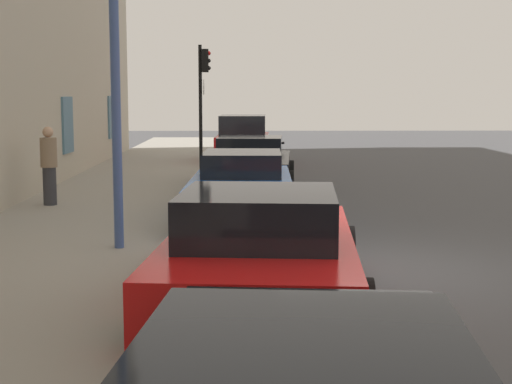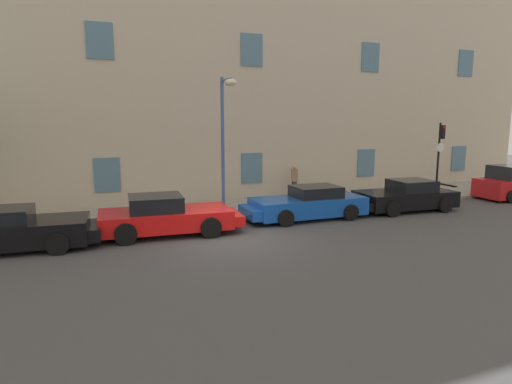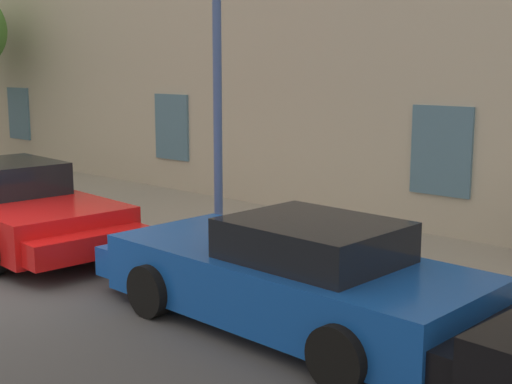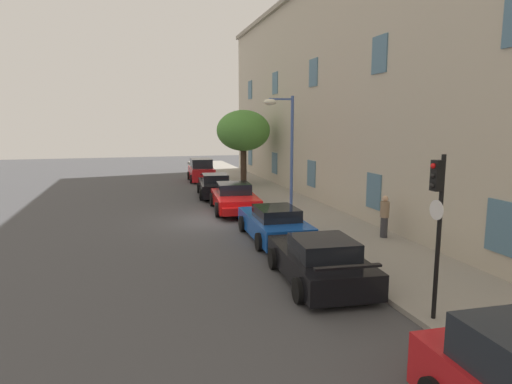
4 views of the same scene
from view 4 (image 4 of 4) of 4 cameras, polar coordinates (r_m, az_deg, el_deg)
ground_plane at (r=20.62m, az=-5.66°, el=-3.61°), size 80.00×80.00×0.00m
sidewalk at (r=21.81m, az=5.98°, el=-2.74°), size 60.00×3.86×0.14m
building_facade at (r=23.14m, az=15.42°, el=12.91°), size 42.55×4.39×12.35m
sportscar_red_lead at (r=26.98m, az=-5.22°, el=0.67°), size 4.95×2.46×1.33m
sportscar_yellow_flank at (r=22.42m, az=-2.74°, el=-0.93°), size 5.07×2.56×1.39m
sportscar_white_middle at (r=17.27m, az=2.16°, el=-4.08°), size 5.08×2.19×1.32m
sportscar_tail_end at (r=12.86m, az=7.99°, el=-8.73°), size 4.80×2.45×1.34m
hatchback_parked at (r=34.20m, az=-7.13°, el=2.74°), size 3.71×2.03×1.74m
tree_midblock at (r=31.08m, az=-1.65°, el=7.93°), size 3.75×3.75×5.23m
traffic_light at (r=10.25m, az=22.50°, el=-2.02°), size 0.44×0.36×3.68m
street_lamp at (r=19.97m, az=3.54°, el=7.50°), size 0.44×1.42×5.53m
pedestrian_admiring at (r=17.43m, az=16.34°, el=-3.02°), size 0.48×0.48×1.62m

